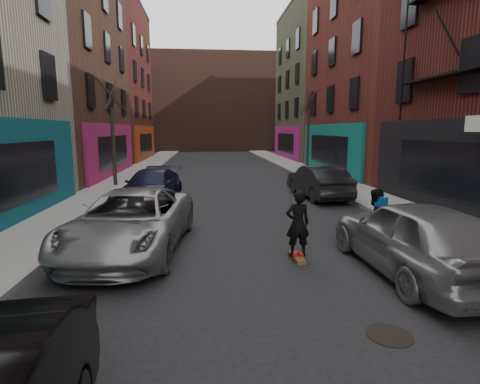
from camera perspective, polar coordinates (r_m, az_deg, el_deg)
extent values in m
cube|color=gray|center=(33.40, -13.91, 3.96)|extent=(2.50, 84.00, 0.13)
cube|color=gray|center=(33.87, 7.55, 4.23)|extent=(2.50, 84.00, 0.13)
cube|color=#47281E|center=(59.02, -4.19, 13.23)|extent=(40.00, 10.00, 14.00)
imported|color=gray|center=(10.09, -16.23, -4.30)|extent=(3.14, 5.85, 1.56)
imported|color=black|center=(16.65, -13.36, 0.89)|extent=(2.63, 5.07, 1.41)
imported|color=gray|center=(8.96, 25.02, -6.18)|extent=(2.13, 4.97, 1.67)
imported|color=black|center=(17.63, 11.81, 1.58)|extent=(1.98, 4.70, 1.51)
cube|color=brown|center=(9.31, 8.66, -9.87)|extent=(0.27, 0.81, 0.10)
imported|color=black|center=(9.07, 8.79, -4.78)|extent=(0.61, 0.42, 1.60)
imported|color=black|center=(10.15, 19.78, -4.15)|extent=(0.98, 0.89, 1.65)
cube|color=#0B499F|center=(9.95, 20.69, -1.89)|extent=(0.25, 0.33, 0.42)
cylinder|color=black|center=(6.56, 21.80, -19.58)|extent=(0.87, 0.87, 0.01)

